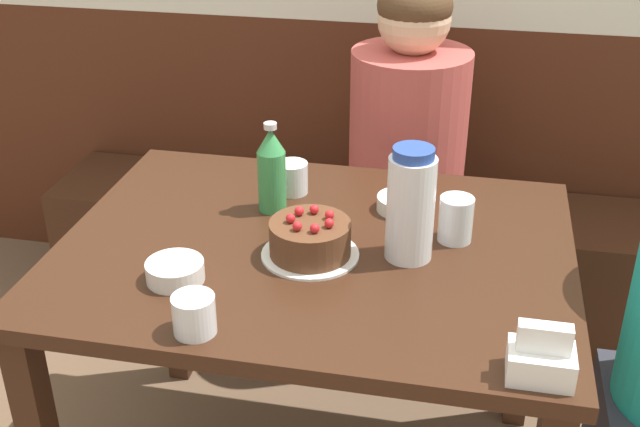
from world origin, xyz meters
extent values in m
cube|color=#4C2314|center=(0.00, 1.05, 0.47)|extent=(4.80, 0.04, 0.95)
cube|color=#381E11|center=(0.00, 0.83, 0.21)|extent=(2.11, 0.38, 0.42)
cube|color=#381E11|center=(0.00, 0.00, 0.71)|extent=(1.10, 0.84, 0.03)
cube|color=#381E11|center=(-0.50, 0.37, 0.34)|extent=(0.06, 0.06, 0.69)
cube|color=#381E11|center=(0.50, 0.37, 0.34)|extent=(0.06, 0.06, 0.69)
cylinder|color=white|center=(0.00, -0.05, 0.73)|extent=(0.21, 0.21, 0.01)
cylinder|color=#56331E|center=(0.00, -0.05, 0.77)|extent=(0.17, 0.17, 0.07)
sphere|color=red|center=(-0.02, -0.09, 0.81)|extent=(0.02, 0.02, 0.02)
sphere|color=red|center=(0.02, -0.09, 0.81)|extent=(0.02, 0.02, 0.02)
sphere|color=red|center=(0.04, -0.06, 0.81)|extent=(0.02, 0.02, 0.02)
sphere|color=red|center=(0.04, -0.02, 0.81)|extent=(0.02, 0.02, 0.02)
sphere|color=red|center=(0.00, -0.01, 0.81)|extent=(0.02, 0.02, 0.02)
sphere|color=red|center=(-0.03, -0.02, 0.81)|extent=(0.02, 0.02, 0.02)
sphere|color=red|center=(-0.04, -0.06, 0.81)|extent=(0.02, 0.02, 0.02)
cylinder|color=white|center=(0.20, -0.01, 0.84)|extent=(0.10, 0.10, 0.22)
cylinder|color=#28479E|center=(0.20, -0.01, 0.96)|extent=(0.08, 0.08, 0.02)
cylinder|color=#388E4C|center=(-0.13, 0.14, 0.80)|extent=(0.07, 0.07, 0.15)
cone|color=#388E4C|center=(-0.13, 0.14, 0.90)|extent=(0.07, 0.07, 0.06)
cylinder|color=silver|center=(-0.13, 0.14, 0.93)|extent=(0.03, 0.03, 0.01)
cube|color=white|center=(0.46, -0.36, 0.75)|extent=(0.11, 0.08, 0.05)
cube|color=white|center=(0.46, -0.36, 0.80)|extent=(0.09, 0.03, 0.05)
cylinder|color=white|center=(-0.24, -0.20, 0.75)|extent=(0.12, 0.12, 0.04)
cylinder|color=white|center=(0.16, 0.20, 0.74)|extent=(0.11, 0.11, 0.03)
cylinder|color=silver|center=(-0.11, 0.24, 0.76)|extent=(0.08, 0.08, 0.08)
cylinder|color=silver|center=(0.29, 0.08, 0.78)|extent=(0.07, 0.07, 0.10)
cylinder|color=silver|center=(-0.15, -0.35, 0.76)|extent=(0.08, 0.08, 0.07)
cube|color=#33333D|center=(0.13, 0.68, 0.23)|extent=(0.30, 0.34, 0.45)
cylinder|color=#BC4C47|center=(0.13, 0.68, 0.71)|extent=(0.34, 0.34, 0.52)
sphere|color=beige|center=(0.13, 0.68, 1.05)|extent=(0.20, 0.20, 0.20)
ellipsoid|color=#4C331E|center=(0.13, 0.68, 1.09)|extent=(0.20, 0.20, 0.15)
camera|label=1|loc=(0.31, -1.47, 1.59)|focal=45.00mm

